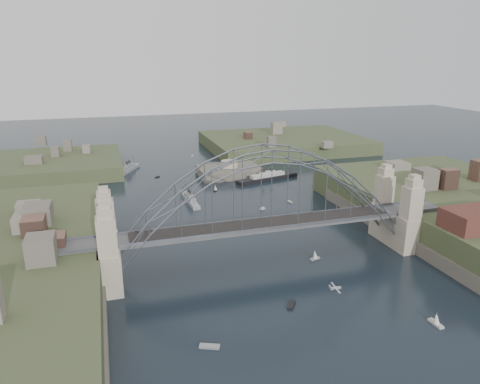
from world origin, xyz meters
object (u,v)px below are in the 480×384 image
object	(u,v)px
naval_cruiser_near	(190,199)
ocean_liner	(267,178)
fort_island	(229,176)
bridge	(266,206)
naval_cruiser_far	(129,169)

from	to	relation	value
naval_cruiser_near	ocean_liner	bearing A→B (deg)	27.28
fort_island	ocean_liner	world-z (taller)	ocean_liner
bridge	ocean_liner	distance (m)	65.06
naval_cruiser_far	ocean_liner	distance (m)	53.01
bridge	naval_cruiser_near	world-z (taller)	bridge
naval_cruiser_near	naval_cruiser_far	xyz separation A→B (m)	(-14.96, 42.97, 0.07)
fort_island	naval_cruiser_near	distance (m)	32.52
bridge	ocean_liner	world-z (taller)	bridge
bridge	ocean_liner	bearing A→B (deg)	69.03
naval_cruiser_far	naval_cruiser_near	bearing A→B (deg)	-70.80
ocean_liner	naval_cruiser_near	bearing A→B (deg)	-152.72
naval_cruiser_far	fort_island	bearing A→B (deg)	-26.24
naval_cruiser_near	ocean_liner	size ratio (longest dim) A/B	0.68
naval_cruiser_near	naval_cruiser_far	world-z (taller)	naval_cruiser_far
bridge	ocean_liner	size ratio (longest dim) A/B	3.49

